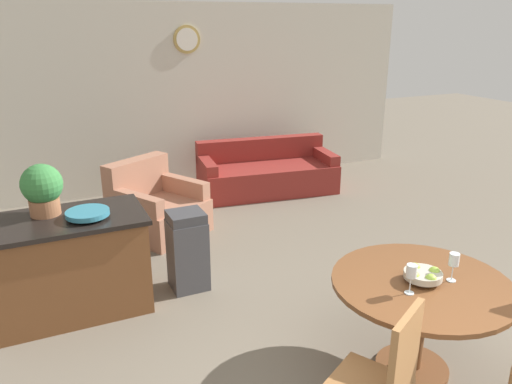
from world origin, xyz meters
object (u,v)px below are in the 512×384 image
(wine_glass_left, at_px, (411,272))
(couch, at_px, (266,174))
(potted_plant, at_px, (42,188))
(dining_chair_near_left, at_px, (383,378))
(wine_glass_right, at_px, (454,261))
(armchair, at_px, (156,209))
(dining_table, at_px, (420,302))
(fruit_bowl, at_px, (423,275))
(teal_bowl, at_px, (88,213))
(kitchen_island, at_px, (69,265))
(trash_bin, at_px, (188,251))

(wine_glass_left, relative_size, couch, 0.10)
(potted_plant, xyz_separation_m, couch, (3.10, 2.10, -0.85))
(potted_plant, bearing_deg, dining_chair_near_left, -57.68)
(wine_glass_right, bearing_deg, armchair, 110.48)
(dining_chair_near_left, xyz_separation_m, couch, (1.51, 4.62, -0.27))
(dining_table, distance_m, couch, 4.22)
(dining_table, bearing_deg, wine_glass_left, -155.85)
(wine_glass_left, relative_size, potted_plant, 0.47)
(dining_chair_near_left, distance_m, armchair, 3.82)
(fruit_bowl, bearing_deg, wine_glass_right, -20.51)
(wine_glass_right, xyz_separation_m, teal_bowl, (-2.18, 1.87, 0.04))
(wine_glass_right, xyz_separation_m, kitchen_island, (-2.37, 1.96, -0.44))
(couch, bearing_deg, dining_chair_near_left, -100.50)
(potted_plant, bearing_deg, wine_glass_right, -40.21)
(wine_glass_left, xyz_separation_m, couch, (0.99, 4.21, -0.62))
(dining_chair_near_left, bearing_deg, dining_table, 5.50)
(wine_glass_left, bearing_deg, couch, 76.76)
(wine_glass_right, height_order, trash_bin, wine_glass_right)
(dining_chair_near_left, bearing_deg, wine_glass_right, -4.43)
(fruit_bowl, distance_m, teal_bowl, 2.68)
(dining_table, relative_size, couch, 0.60)
(wine_glass_right, height_order, teal_bowl, teal_bowl)
(dining_table, relative_size, wine_glass_left, 5.96)
(teal_bowl, bearing_deg, potted_plant, 143.35)
(dining_table, height_order, couch, couch)
(fruit_bowl, bearing_deg, armchair, 107.92)
(dining_chair_near_left, bearing_deg, couch, 42.60)
(kitchen_island, xyz_separation_m, trash_bin, (1.05, -0.04, -0.06))
(trash_bin, xyz_separation_m, armchair, (0.06, 1.46, -0.09))
(wine_glass_left, bearing_deg, wine_glass_right, 1.52)
(dining_chair_near_left, distance_m, wine_glass_right, 1.05)
(wine_glass_left, bearing_deg, fruit_bowl, 23.77)
(trash_bin, bearing_deg, fruit_bowl, -58.70)
(dining_chair_near_left, xyz_separation_m, wine_glass_right, (0.90, 0.42, 0.36))
(armchair, bearing_deg, wine_glass_right, -98.59)
(couch, bearing_deg, teal_bowl, -132.53)
(trash_bin, height_order, armchair, armchair)
(teal_bowl, height_order, trash_bin, teal_bowl)
(dining_table, xyz_separation_m, couch, (0.80, 4.13, -0.30))
(couch, relative_size, armchair, 1.67)
(dining_table, relative_size, armchair, 1.00)
(wine_glass_right, bearing_deg, dining_chair_near_left, -155.11)
(teal_bowl, height_order, potted_plant, potted_plant)
(dining_table, height_order, wine_glass_left, wine_glass_left)
(wine_glass_left, xyz_separation_m, trash_bin, (-0.94, 1.94, -0.50))
(fruit_bowl, height_order, trash_bin, fruit_bowl)
(fruit_bowl, bearing_deg, couch, 78.98)
(potted_plant, xyz_separation_m, trash_bin, (1.17, -0.18, -0.73))
(dining_chair_near_left, height_order, teal_bowl, dining_chair_near_left)
(kitchen_island, bearing_deg, teal_bowl, -25.41)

